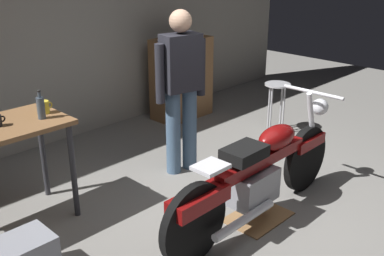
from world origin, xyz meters
TOP-DOWN VIEW (x-y plane):
  - ground_plane at (0.00, 0.00)m, footprint 12.00×12.00m
  - back_wall at (0.00, 2.80)m, footprint 8.00×0.12m
  - motorcycle at (0.04, -0.06)m, footprint 2.19×0.60m
  - person_standing at (0.25, 1.10)m, footprint 0.56×0.29m
  - shop_stool at (1.85, 1.02)m, footprint 0.32×0.32m
  - wooden_dresser at (1.42, 2.30)m, footprint 0.80×0.47m
  - drip_tray at (0.06, -0.06)m, footprint 0.56×0.40m
  - mug_yellow_tall at (-1.08, 1.38)m, footprint 0.12×0.09m
  - bottle at (-1.16, 1.27)m, footprint 0.06×0.06m

SIDE VIEW (x-z plane):
  - ground_plane at x=0.00m, z-range 0.00..0.00m
  - drip_tray at x=0.06m, z-range 0.00..0.01m
  - motorcycle at x=0.04m, z-range -0.05..0.95m
  - shop_stool at x=1.85m, z-range 0.18..0.82m
  - wooden_dresser at x=1.42m, z-range 0.00..1.10m
  - person_standing at x=0.25m, z-range 0.09..1.76m
  - mug_yellow_tall at x=-1.08m, z-range 0.90..1.01m
  - bottle at x=-1.16m, z-range 0.88..1.12m
  - back_wall at x=0.00m, z-range 0.00..3.10m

